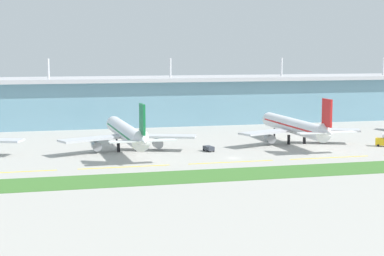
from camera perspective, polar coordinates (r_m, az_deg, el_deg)
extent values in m
plane|color=#A8A59E|center=(207.82, 3.74, -2.73)|extent=(600.00, 600.00, 0.00)
cube|color=#6693A8|center=(304.26, -2.18, 2.35)|extent=(280.00, 28.00, 20.74)
cube|color=#B2B2B7|center=(303.55, -2.19, 4.47)|extent=(288.00, 34.00, 1.80)
cylinder|color=silver|center=(291.13, -12.85, 5.25)|extent=(0.90, 0.90, 9.00)
cylinder|color=silver|center=(297.89, -1.97, 5.46)|extent=(0.90, 0.90, 9.00)
cylinder|color=silver|center=(314.63, 8.09, 5.48)|extent=(0.90, 0.90, 9.00)
cylinder|color=silver|center=(339.88, 16.90, 5.35)|extent=(0.90, 0.90, 9.00)
cylinder|color=silver|center=(223.91, -6.00, -0.37)|extent=(7.42, 55.12, 5.80)
cone|color=silver|center=(252.79, -7.16, 0.46)|extent=(5.63, 4.16, 5.51)
cone|color=silver|center=(194.06, -4.44, -1.13)|extent=(5.12, 6.77, 5.72)
cube|color=#146B38|center=(194.23, -4.52, 0.80)|extent=(0.89, 6.42, 9.50)
cube|color=silver|center=(193.57, -6.06, -1.23)|extent=(10.09, 3.49, 0.36)
cube|color=silver|center=(195.73, -2.89, -1.11)|extent=(10.09, 3.49, 0.36)
cube|color=#B7BABF|center=(217.99, -8.90, -0.96)|extent=(24.71, 15.87, 0.70)
cylinder|color=gray|center=(219.95, -8.62, -1.62)|extent=(3.33, 4.59, 3.20)
cube|color=#B7BABF|center=(222.16, -2.75, -0.73)|extent=(24.87, 14.71, 0.70)
cylinder|color=gray|center=(223.68, -3.13, -1.41)|extent=(3.33, 4.59, 3.20)
cylinder|color=black|center=(244.68, -6.83, -0.86)|extent=(0.70, 0.70, 3.60)
cylinder|color=black|center=(221.10, -6.67, -1.70)|extent=(1.10, 1.10, 3.60)
cylinder|color=black|center=(222.21, -5.04, -1.64)|extent=(1.10, 1.10, 3.60)
cube|color=#146B38|center=(223.86, -6.00, -0.26)|extent=(7.30, 49.63, 0.60)
cylinder|color=white|center=(243.44, 9.16, 0.17)|extent=(6.27, 50.47, 5.80)
cone|color=white|center=(268.36, 6.81, 0.85)|extent=(5.55, 4.05, 5.51)
cone|color=white|center=(218.02, 12.17, -0.37)|extent=(4.99, 6.67, 5.72)
cube|color=red|center=(218.19, 12.10, 1.34)|extent=(0.76, 6.41, 9.50)
cube|color=white|center=(216.07, 10.81, -0.45)|extent=(10.03, 3.29, 0.36)
cube|color=white|center=(221.02, 13.38, -0.35)|extent=(10.03, 3.29, 0.36)
cube|color=#B7BABF|center=(234.91, 6.92, -0.35)|extent=(24.77, 15.48, 0.70)
cylinder|color=gray|center=(237.05, 7.05, -0.97)|extent=(3.24, 4.53, 3.20)
cube|color=#B7BABF|center=(244.77, 12.14, -0.16)|extent=(24.82, 15.11, 0.70)
cylinder|color=gray|center=(245.86, 11.73, -0.78)|extent=(3.24, 4.53, 3.20)
cylinder|color=black|center=(261.26, 7.46, -0.37)|extent=(0.70, 0.70, 3.60)
cylinder|color=black|center=(240.03, 8.73, -1.04)|extent=(1.10, 1.10, 3.60)
cylinder|color=black|center=(242.65, 10.12, -0.99)|extent=(1.10, 1.10, 3.60)
cube|color=red|center=(243.39, 9.16, 0.27)|extent=(6.27, 45.43, 0.60)
cube|color=yellow|center=(190.93, -16.31, -3.86)|extent=(28.00, 0.70, 0.04)
cube|color=yellow|center=(192.62, -6.13, -3.52)|extent=(28.00, 0.70, 0.04)
cube|color=yellow|center=(200.16, 3.56, -3.10)|extent=(28.00, 0.70, 0.04)
cube|color=yellow|center=(212.93, 12.31, -2.64)|extent=(28.00, 0.70, 0.04)
cube|color=#3D702D|center=(183.42, 6.28, -4.05)|extent=(300.00, 18.00, 0.10)
cube|color=#333842|center=(220.91, 1.52, -1.83)|extent=(3.33, 4.83, 1.40)
cylinder|color=black|center=(220.21, 1.96, -2.05)|extent=(0.54, 0.96, 0.90)
cylinder|color=black|center=(219.17, 1.46, -2.09)|extent=(0.54, 0.96, 0.90)
cylinder|color=black|center=(222.86, 1.57, -1.94)|extent=(0.54, 0.96, 0.90)
cylinder|color=black|center=(221.84, 1.08, -1.98)|extent=(0.54, 0.96, 0.90)
cylinder|color=black|center=(241.83, 16.47, -1.52)|extent=(0.95, 0.78, 0.90)
cylinder|color=black|center=(244.15, 16.49, -1.44)|extent=(0.95, 0.78, 0.90)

